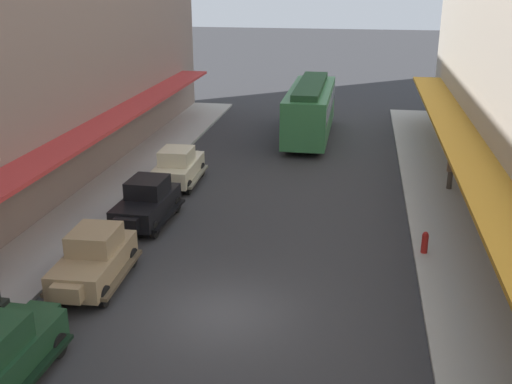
# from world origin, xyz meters

# --- Properties ---
(ground_plane) EXTENTS (200.00, 200.00, 0.00)m
(ground_plane) POSITION_xyz_m (0.00, 0.00, 0.00)
(ground_plane) COLOR #2D2D30
(sidewalk_right) EXTENTS (3.00, 60.00, 0.15)m
(sidewalk_right) POSITION_xyz_m (7.50, 0.00, 0.07)
(sidewalk_right) COLOR #A8A59E
(sidewalk_right) RESTS_ON ground
(parked_car_0) EXTENTS (2.23, 4.29, 1.84)m
(parked_car_0) POSITION_xyz_m (-4.63, 6.49, 0.94)
(parked_car_0) COLOR black
(parked_car_0) RESTS_ON ground
(parked_car_1) EXTENTS (2.28, 4.31, 1.84)m
(parked_car_1) POSITION_xyz_m (-4.58, 1.21, 0.94)
(parked_car_1) COLOR #997F5B
(parked_car_1) RESTS_ON ground
(parked_car_3) EXTENTS (2.23, 4.29, 1.84)m
(parked_car_3) POSITION_xyz_m (-4.76, 11.41, 0.94)
(parked_car_3) COLOR beige
(parked_car_3) RESTS_ON ground
(streetcar) EXTENTS (2.53, 9.60, 3.46)m
(streetcar) POSITION_xyz_m (0.74, 21.32, 1.90)
(streetcar) COLOR #33723F
(streetcar) RESTS_ON ground
(fire_hydrant) EXTENTS (0.24, 0.24, 0.82)m
(fire_hydrant) POSITION_xyz_m (6.35, 5.15, 0.56)
(fire_hydrant) COLOR #B21E19
(fire_hydrant) RESTS_ON sidewalk_right
(pedestrian_1) EXTENTS (0.36, 0.24, 1.64)m
(pedestrian_1) POSITION_xyz_m (8.11, 12.54, 0.99)
(pedestrian_1) COLOR #4C4238
(pedestrian_1) RESTS_ON sidewalk_right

